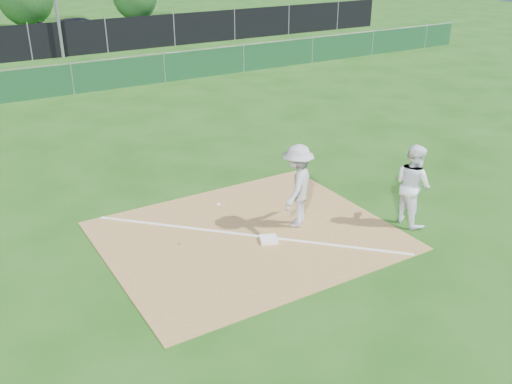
% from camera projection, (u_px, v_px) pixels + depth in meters
% --- Properties ---
extents(ground, '(90.00, 90.00, 0.00)m').
position_uv_depth(ground, '(114.00, 126.00, 19.37)').
color(ground, '#18460F').
rests_on(ground, ground).
extents(infield_dirt, '(6.00, 5.00, 0.02)m').
position_uv_depth(infield_dirt, '(248.00, 235.00, 12.36)').
color(infield_dirt, olive).
rests_on(infield_dirt, ground).
extents(foul_line, '(5.01, 5.01, 0.01)m').
position_uv_depth(foul_line, '(248.00, 235.00, 12.35)').
color(foul_line, white).
rests_on(foul_line, infield_dirt).
extents(green_fence, '(44.00, 0.05, 1.20)m').
position_uv_depth(green_fence, '(72.00, 80.00, 23.01)').
color(green_fence, '#0E361A').
rests_on(green_fence, ground).
extents(black_fence, '(46.00, 0.04, 1.80)m').
position_uv_depth(black_fence, '(30.00, 42.00, 29.12)').
color(black_fence, black).
rests_on(black_fence, ground).
extents(parking_lot, '(46.00, 9.00, 0.01)m').
position_uv_depth(parking_lot, '(15.00, 45.00, 33.38)').
color(parking_lot, black).
rests_on(parking_lot, ground).
extents(first_base, '(0.47, 0.47, 0.08)m').
position_uv_depth(first_base, '(269.00, 239.00, 12.11)').
color(first_base, white).
rests_on(first_base, infield_dirt).
extents(play_at_first, '(2.65, 1.30, 1.88)m').
position_uv_depth(play_at_first, '(297.00, 186.00, 12.43)').
color(play_at_first, '#BDBDBF').
rests_on(play_at_first, infield_dirt).
extents(runner, '(0.76, 0.95, 1.86)m').
position_uv_depth(runner, '(413.00, 185.00, 12.58)').
color(runner, white).
rests_on(runner, ground).
extents(car_right, '(5.16, 3.29, 1.39)m').
position_uv_depth(car_right, '(82.00, 30.00, 34.19)').
color(car_right, black).
rests_on(car_right, parking_lot).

